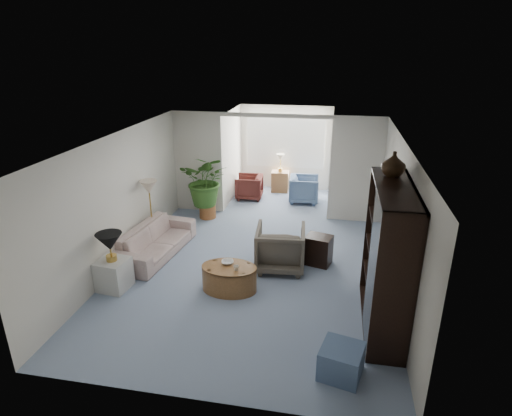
% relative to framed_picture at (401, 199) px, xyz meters
% --- Properties ---
extents(floor, '(6.00, 6.00, 0.00)m').
position_rel_framed_picture_xyz_m(floor, '(-2.46, 0.10, -1.70)').
color(floor, '#8A9CB7').
rests_on(floor, ground).
extents(sunroom_floor, '(2.60, 2.60, 0.00)m').
position_rel_framed_picture_xyz_m(sunroom_floor, '(-2.46, 4.20, -1.70)').
color(sunroom_floor, '#8A9CB7').
rests_on(sunroom_floor, ground).
extents(back_pier_left, '(1.20, 0.12, 2.50)m').
position_rel_framed_picture_xyz_m(back_pier_left, '(-4.36, 3.10, -0.45)').
color(back_pier_left, silver).
rests_on(back_pier_left, ground).
extents(back_pier_right, '(1.20, 0.12, 2.50)m').
position_rel_framed_picture_xyz_m(back_pier_right, '(-0.56, 3.10, -0.45)').
color(back_pier_right, silver).
rests_on(back_pier_right, ground).
extents(back_header, '(2.60, 0.12, 0.10)m').
position_rel_framed_picture_xyz_m(back_header, '(-2.46, 3.10, 0.75)').
color(back_header, silver).
rests_on(back_header, back_pier_left).
extents(window_pane, '(2.20, 0.02, 1.50)m').
position_rel_framed_picture_xyz_m(window_pane, '(-2.46, 5.28, -0.30)').
color(window_pane, white).
extents(window_blinds, '(2.20, 0.02, 1.50)m').
position_rel_framed_picture_xyz_m(window_blinds, '(-2.46, 5.25, -0.30)').
color(window_blinds, white).
extents(framed_picture, '(0.04, 0.50, 0.40)m').
position_rel_framed_picture_xyz_m(framed_picture, '(0.00, 0.00, 0.00)').
color(framed_picture, beige).
extents(sofa, '(1.03, 2.14, 0.60)m').
position_rel_framed_picture_xyz_m(sofa, '(-4.48, 0.59, -1.40)').
color(sofa, beige).
rests_on(sofa, ground).
extents(end_table, '(0.54, 0.54, 0.54)m').
position_rel_framed_picture_xyz_m(end_table, '(-4.68, -0.76, -1.43)').
color(end_table, silver).
rests_on(end_table, ground).
extents(table_lamp, '(0.44, 0.44, 0.30)m').
position_rel_framed_picture_xyz_m(table_lamp, '(-4.68, -0.76, -0.81)').
color(table_lamp, black).
rests_on(table_lamp, end_table).
extents(floor_lamp, '(0.36, 0.36, 0.28)m').
position_rel_framed_picture_xyz_m(floor_lamp, '(-4.76, 1.07, -0.45)').
color(floor_lamp, beige).
rests_on(floor_lamp, ground).
extents(coffee_table, '(1.14, 1.14, 0.45)m').
position_rel_framed_picture_xyz_m(coffee_table, '(-2.71, -0.45, -1.47)').
color(coffee_table, '#945F36').
rests_on(coffee_table, ground).
extents(coffee_bowl, '(0.25, 0.25, 0.05)m').
position_rel_framed_picture_xyz_m(coffee_bowl, '(-2.76, -0.35, -1.22)').
color(coffee_bowl, silver).
rests_on(coffee_bowl, coffee_table).
extents(coffee_cup, '(0.11, 0.11, 0.09)m').
position_rel_framed_picture_xyz_m(coffee_cup, '(-2.56, -0.55, -1.21)').
color(coffee_cup, beige).
rests_on(coffee_cup, coffee_table).
extents(wingback_chair, '(0.96, 0.98, 0.83)m').
position_rel_framed_picture_xyz_m(wingback_chair, '(-1.96, 0.49, -1.28)').
color(wingback_chair, '#625C4E').
rests_on(wingback_chair, ground).
extents(side_table_dark, '(0.56, 0.50, 0.57)m').
position_rel_framed_picture_xyz_m(side_table_dark, '(-1.26, 0.79, -1.41)').
color(side_table_dark, black).
rests_on(side_table_dark, ground).
extents(entertainment_cabinet, '(0.52, 1.96, 2.18)m').
position_rel_framed_picture_xyz_m(entertainment_cabinet, '(-0.23, -0.90, -0.61)').
color(entertainment_cabinet, black).
rests_on(entertainment_cabinet, ground).
extents(cabinet_urn, '(0.35, 0.35, 0.36)m').
position_rel_framed_picture_xyz_m(cabinet_urn, '(-0.23, -0.40, 0.66)').
color(cabinet_urn, '#322010').
rests_on(cabinet_urn, entertainment_cabinet).
extents(ottoman, '(0.62, 0.62, 0.41)m').
position_rel_framed_picture_xyz_m(ottoman, '(-0.82, -2.15, -1.50)').
color(ottoman, slate).
rests_on(ottoman, ground).
extents(plant_pot, '(0.40, 0.40, 0.32)m').
position_rel_framed_picture_xyz_m(plant_pot, '(-4.03, 2.66, -1.54)').
color(plant_pot, brown).
rests_on(plant_pot, ground).
extents(house_plant, '(1.14, 0.99, 1.27)m').
position_rel_framed_picture_xyz_m(house_plant, '(-4.03, 2.66, -0.75)').
color(house_plant, '#356221').
rests_on(house_plant, plant_pot).
extents(sunroom_chair_blue, '(0.82, 0.80, 0.71)m').
position_rel_framed_picture_xyz_m(sunroom_chair_blue, '(-1.81, 4.21, -1.35)').
color(sunroom_chair_blue, slate).
rests_on(sunroom_chair_blue, ground).
extents(sunroom_chair_maroon, '(0.75, 0.73, 0.65)m').
position_rel_framed_picture_xyz_m(sunroom_chair_maroon, '(-3.31, 4.21, -1.38)').
color(sunroom_chair_maroon, '#511F1B').
rests_on(sunroom_chair_maroon, ground).
extents(sunroom_table, '(0.50, 0.40, 0.59)m').
position_rel_framed_picture_xyz_m(sunroom_table, '(-2.56, 4.96, -1.41)').
color(sunroom_table, '#945F36').
rests_on(sunroom_table, ground).
extents(shelf_clutter, '(0.30, 0.93, 1.06)m').
position_rel_framed_picture_xyz_m(shelf_clutter, '(-0.28, -1.09, -0.72)').
color(shelf_clutter, '#44413F').
rests_on(shelf_clutter, entertainment_cabinet).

